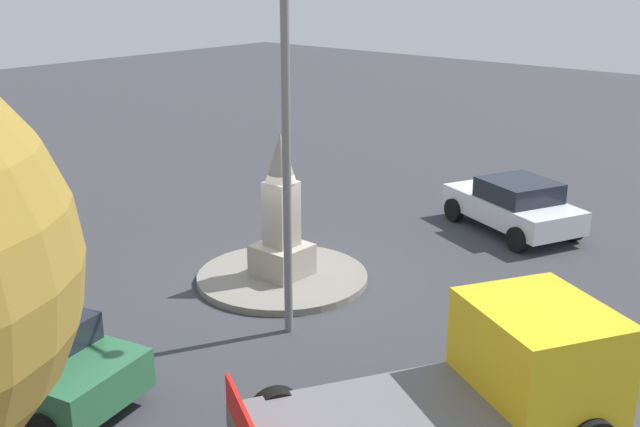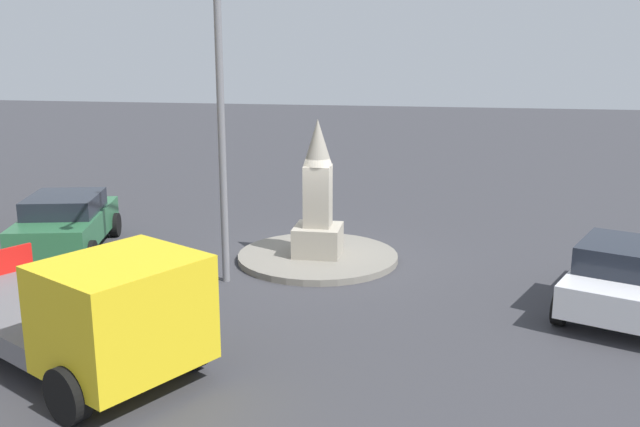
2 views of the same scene
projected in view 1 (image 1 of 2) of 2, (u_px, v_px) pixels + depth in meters
ground_plane at (282, 280)px, 17.36m from camera, size 80.00×80.00×0.00m
traffic_island at (282, 277)px, 17.33m from camera, size 3.87×3.87×0.16m
monument at (281, 220)px, 16.91m from camera, size 1.11×1.11×3.26m
streetlamp at (286, 111)px, 13.61m from camera, size 3.85×0.28×7.08m
car_green_approaching at (25, 358)px, 12.36m from camera, size 4.12×2.72×1.44m
car_white_near_island at (514, 204)px, 20.35m from camera, size 4.25×3.19×1.45m
truck_yellow_waiting at (483, 383)px, 11.17m from camera, size 4.60×5.81×2.07m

